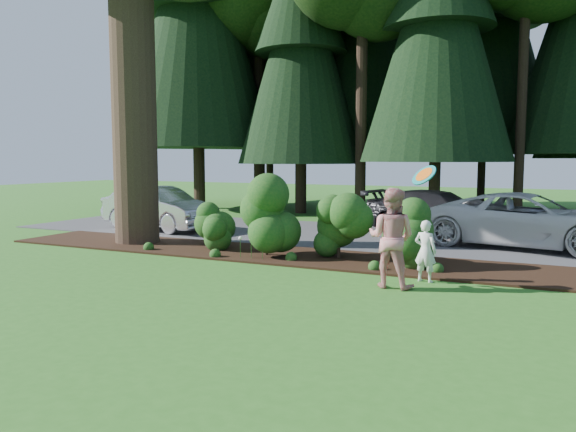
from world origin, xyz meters
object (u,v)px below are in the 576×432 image
object	(u,v)px
car_silver_wagon	(159,208)
car_white_suv	(528,220)
frisbee	(424,175)
car_dark_suv	(439,212)
child	(425,251)
adult	(391,238)

from	to	relation	value
car_silver_wagon	car_white_suv	size ratio (longest dim) A/B	0.83
frisbee	car_silver_wagon	bearing A→B (deg)	158.08
car_dark_suv	child	world-z (taller)	car_dark_suv
car_silver_wagon	frisbee	xyz separation A→B (m)	(9.70, -3.90, 1.35)
car_white_suv	car_dark_suv	bearing A→B (deg)	67.21
car_dark_suv	frisbee	xyz separation A→B (m)	(0.90, -6.74, 1.38)
car_white_suv	frisbee	xyz separation A→B (m)	(-1.79, -5.02, 1.34)
child	car_silver_wagon	bearing A→B (deg)	-10.67
car_dark_suv	frisbee	bearing A→B (deg)	-160.67
car_silver_wagon	child	size ratio (longest dim) A/B	3.57
car_silver_wagon	car_dark_suv	distance (m)	9.25
car_dark_suv	frisbee	distance (m)	6.94
frisbee	car_white_suv	bearing A→B (deg)	70.40
car_silver_wagon	child	world-z (taller)	car_silver_wagon
car_white_suv	adult	world-z (taller)	adult
adult	frisbee	xyz separation A→B (m)	(0.37, 1.06, 1.16)
car_dark_suv	child	xyz separation A→B (m)	(1.03, -7.06, -0.11)
car_silver_wagon	adult	distance (m)	10.57
car_dark_suv	car_white_suv	bearing A→B (deg)	-110.91
car_silver_wagon	frisbee	size ratio (longest dim) A/B	7.03
car_white_suv	adult	bearing A→B (deg)	170.34
child	adult	bearing A→B (deg)	68.80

